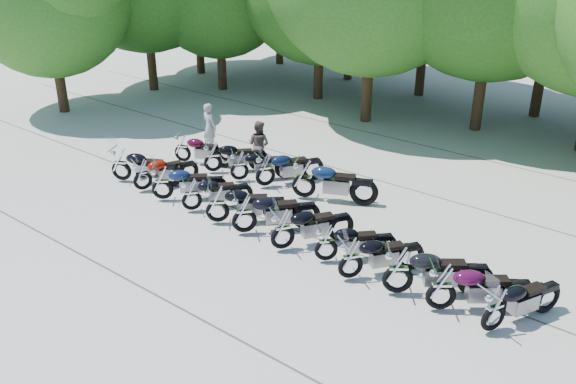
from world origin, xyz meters
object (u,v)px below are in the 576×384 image
Objects in this scene: motorcycle_6 at (283,228)px; motorcycle_15 at (265,169)px; motorcycle_10 at (442,286)px; motorcycle_11 at (495,308)px; rider_0 at (209,127)px; motorcycle_1 at (142,174)px; motorcycle_16 at (304,177)px; motorcycle_12 at (182,147)px; motorcycle_8 at (351,257)px; motorcycle_3 at (191,193)px; motorcycle_13 at (213,156)px; motorcycle_0 at (121,163)px; motorcycle_5 at (244,212)px; motorcycle_2 at (162,182)px; motorcycle_7 at (326,242)px; motorcycle_9 at (398,269)px; rider_1 at (259,145)px; motorcycle_4 at (217,203)px; motorcycle_14 at (239,164)px.

motorcycle_15 is at bearing -12.66° from motorcycle_6.
motorcycle_10 reaches higher than motorcycle_11.
rider_0 reaches higher than motorcycle_11.
motorcycle_1 is 5.10m from motorcycle_16.
motorcycle_12 is (-11.05, 2.54, -0.06)m from motorcycle_10.
motorcycle_8 is at bearing -153.74° from motorcycle_16.
motorcycle_3 is at bearing 135.62° from rider_0.
motorcycle_11 is 1.01× the size of motorcycle_13.
motorcycle_0 is at bearing 63.26° from motorcycle_15.
motorcycle_0 is at bearing 50.34° from motorcycle_10.
motorcycle_1 is 4.45m from motorcycle_5.
motorcycle_2 reaches higher than motorcycle_12.
motorcycle_7 is 3.17m from motorcycle_10.
motorcycle_11 is at bearing -139.63° from motorcycle_5.
motorcycle_5 is at bearing 51.37° from motorcycle_10.
motorcycle_10 is (1.05, 0.03, -0.03)m from motorcycle_9.
motorcycle_10 is at bearing -139.45° from motorcycle_5.
motorcycle_0 is 1.02× the size of motorcycle_6.
motorcycle_5 is 0.93× the size of motorcycle_16.
motorcycle_2 is 1.09× the size of motorcycle_7.
motorcycle_0 is 11.34m from motorcycle_10.
motorcycle_11 is (11.39, -0.11, 0.02)m from motorcycle_1.
motorcycle_12 is (-5.29, 2.58, -0.07)m from motorcycle_5.
motorcycle_1 is 3.87m from motorcycle_15.
motorcycle_9 is (1.19, 0.13, 0.07)m from motorcycle_8.
motorcycle_15 is (3.95, 2.59, -0.01)m from motorcycle_0.
motorcycle_12 is (0.28, 2.40, -0.06)m from motorcycle_0.
motorcycle_1 is at bearing 38.58° from motorcycle_5.
motorcycle_3 is at bearing 166.59° from motorcycle_13.
motorcycle_7 is at bearing 48.36° from motorcycle_10.
rider_1 reaches higher than motorcycle_1.
motorcycle_4 is at bearing 105.11° from rider_1.
motorcycle_2 is 1.05× the size of motorcycle_12.
motorcycle_0 is at bearing 51.42° from motorcycle_9.
motorcycle_4 is 6.77m from motorcycle_10.
rider_1 is (-1.89, 3.92, 0.19)m from motorcycle_4.
rider_1 reaches higher than motorcycle_2.
motorcycle_10 is 11.34m from motorcycle_12.
motorcycle_0 is 1.02× the size of motorcycle_15.
motorcycle_8 is at bearing -133.91° from motorcycle_4.
rider_0 is at bearing -0.81° from motorcycle_6.
motorcycle_0 reaches higher than motorcycle_14.
motorcycle_9 is at bearing 164.07° from rider_0.
motorcycle_9 reaches higher than motorcycle_12.
motorcycle_4 reaches higher than motorcycle_15.
motorcycle_11 is at bearing -167.82° from motorcycle_15.
motorcycle_1 is 1.00× the size of motorcycle_14.
motorcycle_6 is 1.28× the size of rider_0.
motorcycle_7 is 0.90× the size of motorcycle_15.
motorcycle_11 is (6.94, 0.02, -0.06)m from motorcycle_5.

